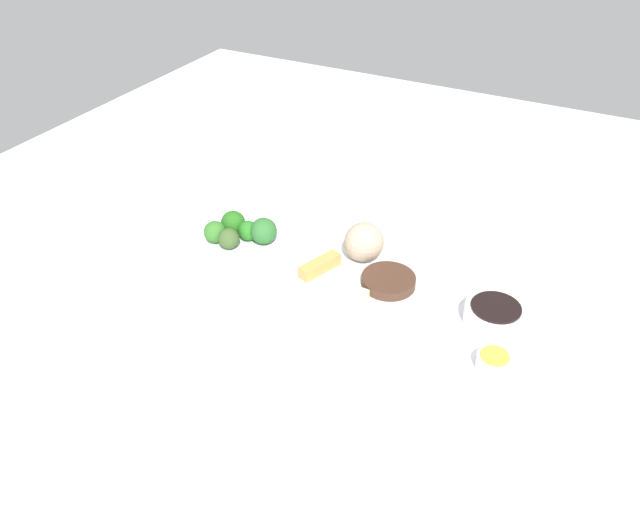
# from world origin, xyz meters

# --- Properties ---
(tabletop) EXTENTS (2.20, 2.20, 0.02)m
(tabletop) POSITION_xyz_m (0.00, 0.00, 0.01)
(tabletop) COLOR white
(tabletop) RESTS_ON ground
(main_plate) EXTENTS (0.26, 0.26, 0.02)m
(main_plate) POSITION_xyz_m (-0.03, -0.00, 0.03)
(main_plate) COLOR white
(main_plate) RESTS_ON tabletop
(rice_scoop) EXTENTS (0.08, 0.08, 0.08)m
(rice_scoop) POSITION_xyz_m (-0.04, 0.06, 0.08)
(rice_scoop) COLOR tan
(rice_scoop) RESTS_ON main_plate
(spring_roll) EXTENTS (0.06, 0.09, 0.03)m
(spring_roll) POSITION_xyz_m (-0.09, -0.01, 0.05)
(spring_roll) COLOR gold
(spring_roll) RESTS_ON main_plate
(crab_rangoon_wonton) EXTENTS (0.08, 0.07, 0.01)m
(crab_rangoon_wonton) POSITION_xyz_m (-0.02, -0.07, 0.04)
(crab_rangoon_wonton) COLOR beige
(crab_rangoon_wonton) RESTS_ON main_plate
(stir_fry_heap) EXTENTS (0.10, 0.10, 0.02)m
(stir_fry_heap) POSITION_xyz_m (0.04, 0.01, 0.05)
(stir_fry_heap) COLOR #462B1E
(stir_fry_heap) RESTS_ON main_plate
(broccoli_plate) EXTENTS (0.23, 0.23, 0.01)m
(broccoli_plate) POSITION_xyz_m (-0.29, 0.01, 0.03)
(broccoli_plate) COLOR white
(broccoli_plate) RESTS_ON tabletop
(broccoli_floret_0) EXTENTS (0.04, 0.04, 0.04)m
(broccoli_floret_0) POSITION_xyz_m (-0.30, -0.03, 0.06)
(broccoli_floret_0) COLOR #3C582A
(broccoli_floret_0) RESTS_ON broccoli_plate
(broccoli_floret_1) EXTENTS (0.06, 0.06, 0.06)m
(broccoli_floret_1) POSITION_xyz_m (-0.24, 0.02, 0.06)
(broccoli_floret_1) COLOR #2E6B2F
(broccoli_floret_1) RESTS_ON broccoli_plate
(broccoli_floret_2) EXTENTS (0.05, 0.05, 0.05)m
(broccoli_floret_2) POSITION_xyz_m (-0.32, 0.02, 0.06)
(broccoli_floret_2) COLOR #26681B
(broccoli_floret_2) RESTS_ON broccoli_plate
(broccoli_floret_3) EXTENTS (0.04, 0.04, 0.04)m
(broccoli_floret_3) POSITION_xyz_m (-0.28, 0.02, 0.06)
(broccoli_floret_3) COLOR #277220
(broccoli_floret_3) RESTS_ON broccoli_plate
(broccoli_floret_4) EXTENTS (0.05, 0.05, 0.05)m
(broccoli_floret_4) POSITION_xyz_m (-0.34, -0.02, 0.06)
(broccoli_floret_4) COLOR #357328
(broccoli_floret_4) RESTS_ON broccoli_plate
(soy_sauce_bowl) EXTENTS (0.11, 0.11, 0.03)m
(soy_sauce_bowl) POSITION_xyz_m (0.24, 0.01, 0.04)
(soy_sauce_bowl) COLOR white
(soy_sauce_bowl) RESTS_ON tabletop
(soy_sauce_bowl_liquid) EXTENTS (0.09, 0.09, 0.00)m
(soy_sauce_bowl_liquid) POSITION_xyz_m (0.24, 0.01, 0.06)
(soy_sauce_bowl_liquid) COLOR black
(soy_sauce_bowl_liquid) RESTS_ON soy_sauce_bowl
(sauce_ramekin_hot_mustard) EXTENTS (0.06, 0.06, 0.03)m
(sauce_ramekin_hot_mustard) POSITION_xyz_m (0.27, -0.10, 0.03)
(sauce_ramekin_hot_mustard) COLOR white
(sauce_ramekin_hot_mustard) RESTS_ON tabletop
(sauce_ramekin_hot_mustard_liquid) EXTENTS (0.05, 0.05, 0.00)m
(sauce_ramekin_hot_mustard_liquid) POSITION_xyz_m (0.27, -0.10, 0.05)
(sauce_ramekin_hot_mustard_liquid) COLOR gold
(sauce_ramekin_hot_mustard_liquid) RESTS_ON sauce_ramekin_hot_mustard
(teacup) EXTENTS (0.06, 0.06, 0.05)m
(teacup) POSITION_xyz_m (-0.27, 0.21, 0.04)
(teacup) COLOR white
(teacup) RESTS_ON tabletop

